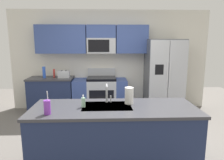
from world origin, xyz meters
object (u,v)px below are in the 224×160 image
(soap_dispenser, at_px, (83,102))
(bottle_blue, at_px, (44,72))
(refrigerator, at_px, (164,76))
(paper_towel_roll, at_px, (129,96))
(pepper_mill, at_px, (54,73))
(range_oven, at_px, (100,95))
(sink_faucet, at_px, (107,92))
(toaster, at_px, (64,74))
(drink_cup_purple, at_px, (47,107))

(soap_dispenser, bearing_deg, bottle_blue, 117.09)
(refrigerator, distance_m, paper_towel_roll, 2.49)
(pepper_mill, xyz_separation_m, soap_dispenser, (0.97, -2.40, -0.04))
(refrigerator, bearing_deg, soap_dispenser, -127.69)
(range_oven, xyz_separation_m, bottle_blue, (-1.39, -0.05, 0.60))
(paper_towel_roll, bearing_deg, range_oven, 101.50)
(refrigerator, relative_size, soap_dispenser, 10.88)
(soap_dispenser, relative_size, paper_towel_roll, 0.71)
(paper_towel_roll, bearing_deg, sink_faucet, 171.41)
(paper_towel_roll, bearing_deg, refrigerator, 62.28)
(refrigerator, relative_size, toaster, 6.61)
(range_oven, xyz_separation_m, toaster, (-0.90, -0.05, 0.55))
(range_oven, relative_size, paper_towel_roll, 5.67)
(sink_faucet, xyz_separation_m, paper_towel_roll, (0.32, -0.05, -0.05))
(soap_dispenser, height_order, paper_towel_roll, paper_towel_roll)
(soap_dispenser, bearing_deg, toaster, 106.96)
(refrigerator, xyz_separation_m, toaster, (-2.52, 0.02, 0.07))
(pepper_mill, relative_size, bottle_blue, 0.76)
(refrigerator, bearing_deg, sink_faucet, -124.35)
(range_oven, bearing_deg, pepper_mill, -179.88)
(drink_cup_purple, relative_size, soap_dispenser, 1.75)
(refrigerator, xyz_separation_m, bottle_blue, (-3.01, 0.02, 0.12))
(refrigerator, relative_size, drink_cup_purple, 6.21)
(toaster, distance_m, pepper_mill, 0.26)
(pepper_mill, relative_size, drink_cup_purple, 0.72)
(sink_faucet, relative_size, paper_towel_roll, 1.17)
(toaster, height_order, bottle_blue, bottle_blue)
(toaster, distance_m, paper_towel_roll, 2.61)
(pepper_mill, relative_size, paper_towel_roll, 0.90)
(range_oven, distance_m, paper_towel_roll, 2.39)
(bottle_blue, bearing_deg, refrigerator, -0.44)
(sink_faucet, relative_size, soap_dispenser, 1.66)
(bottle_blue, xyz_separation_m, soap_dispenser, (1.21, -2.36, -0.07))
(paper_towel_roll, bearing_deg, toaster, 121.50)
(range_oven, distance_m, refrigerator, 1.69)
(toaster, xyz_separation_m, drink_cup_purple, (0.30, -2.63, 0.00))
(range_oven, distance_m, bottle_blue, 1.51)
(refrigerator, height_order, bottle_blue, refrigerator)
(range_oven, relative_size, sink_faucet, 4.82)
(toaster, distance_m, sink_faucet, 2.42)
(sink_faucet, distance_m, paper_towel_roll, 0.32)
(pepper_mill, bearing_deg, soap_dispenser, -68.00)
(pepper_mill, height_order, soap_dispenser, pepper_mill)
(refrigerator, bearing_deg, paper_towel_roll, -117.72)
(paper_towel_roll, bearing_deg, soap_dispenser, -168.62)
(range_oven, relative_size, toaster, 4.86)
(pepper_mill, relative_size, sink_faucet, 0.77)
(refrigerator, height_order, paper_towel_roll, refrigerator)
(bottle_blue, bearing_deg, paper_towel_roll, -50.28)
(bottle_blue, bearing_deg, toaster, -0.46)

